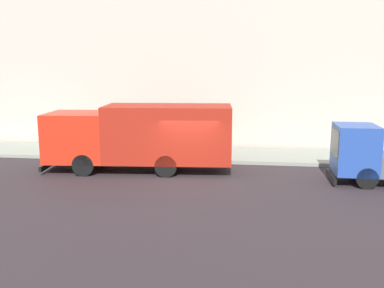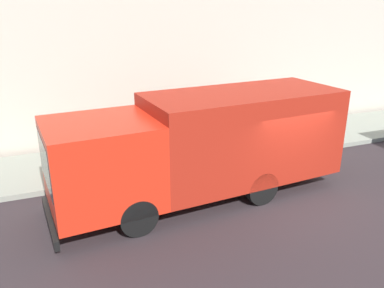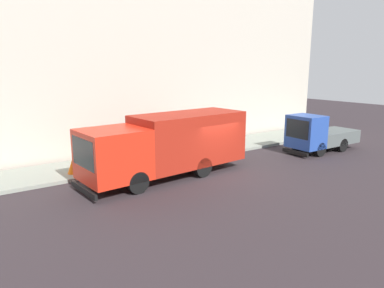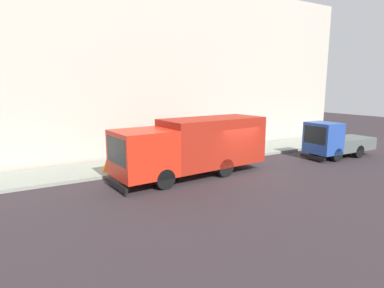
# 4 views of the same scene
# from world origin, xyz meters

# --- Properties ---
(ground) EXTENTS (80.00, 80.00, 0.00)m
(ground) POSITION_xyz_m (0.00, 0.00, 0.00)
(ground) COLOR #2F272A
(sidewalk) EXTENTS (3.39, 30.00, 0.17)m
(sidewalk) POSITION_xyz_m (4.69, 0.00, 0.09)
(sidewalk) COLOR gray
(sidewalk) RESTS_ON ground
(large_utility_truck) EXTENTS (3.18, 8.64, 3.02)m
(large_utility_truck) POSITION_xyz_m (1.25, 2.37, 1.67)
(large_utility_truck) COLOR red
(large_utility_truck) RESTS_ON ground
(pedestrian_walking) EXTENTS (0.47, 0.47, 1.72)m
(pedestrian_walking) POSITION_xyz_m (3.93, 3.86, 1.08)
(pedestrian_walking) COLOR #3F3752
(pedestrian_walking) RESTS_ON sidewalk
(pedestrian_standing) EXTENTS (0.54, 0.54, 1.59)m
(pedestrian_standing) POSITION_xyz_m (5.75, 2.37, 1.00)
(pedestrian_standing) COLOR black
(pedestrian_standing) RESTS_ON sidewalk
(pedestrian_third) EXTENTS (0.43, 0.43, 1.59)m
(pedestrian_third) POSITION_xyz_m (3.88, 4.46, 1.01)
(pedestrian_third) COLOR #4A2E4C
(pedestrian_third) RESTS_ON sidewalk
(traffic_cone_orange) EXTENTS (0.52, 0.52, 0.74)m
(traffic_cone_orange) POSITION_xyz_m (3.86, 6.26, 0.54)
(traffic_cone_orange) COLOR orange
(traffic_cone_orange) RESTS_ON sidewalk
(street_sign_post) EXTENTS (0.44, 0.08, 2.49)m
(street_sign_post) POSITION_xyz_m (3.41, 1.60, 1.65)
(street_sign_post) COLOR #4C5156
(street_sign_post) RESTS_ON sidewalk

